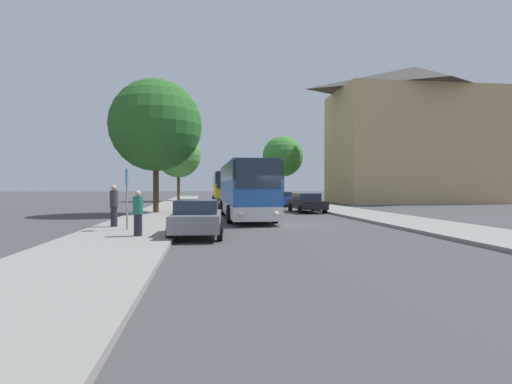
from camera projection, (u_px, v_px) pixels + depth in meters
ground_plane at (282, 226)px, 20.12m from camera, size 300.00×300.00×0.00m
sidewalk_left at (139, 226)px, 19.22m from camera, size 4.00×120.00×0.15m
sidewalk_right at (412, 223)px, 21.02m from camera, size 4.00×120.00×0.15m
building_right_background at (414, 135)px, 48.72m from camera, size 19.45×10.49×16.61m
bus_front at (245, 189)px, 24.64m from camera, size 2.86×11.26×3.37m
bus_middle at (227, 189)px, 39.60m from camera, size 2.84×12.04×3.30m
parked_car_left_curb at (197, 217)px, 15.65m from camera, size 2.18×4.41×1.45m
parked_car_right_near at (307, 202)px, 30.65m from camera, size 2.21×4.76×1.46m
parked_car_right_far at (281, 199)px, 40.00m from camera, size 2.19×4.19×1.45m
bus_stop_sign at (127, 192)px, 16.74m from camera, size 0.08×0.45×2.58m
pedestrian_waiting_near at (138, 213)px, 14.70m from camera, size 0.36×0.36×1.67m
pedestrian_waiting_far at (114, 205)px, 18.15m from camera, size 0.36×0.36×1.90m
tree_left_near at (156, 126)px, 28.19m from camera, size 6.48×6.48×9.39m
tree_left_far at (178, 155)px, 53.24m from camera, size 5.93×5.93×8.97m
tree_right_near at (283, 157)px, 53.29m from camera, size 5.42×5.42×8.57m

